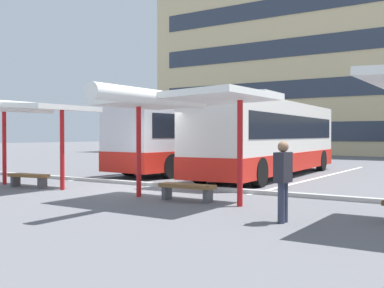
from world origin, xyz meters
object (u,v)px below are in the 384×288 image
at_px(bench_2, 29,178).
at_px(waiting_passenger_0, 283,176).
at_px(coach_bus_1, 270,139).
at_px(bench_3, 187,188).
at_px(waiting_shelter_1, 25,108).
at_px(coach_bus_0, 203,138).
at_px(waiting_shelter_2, 180,101).

xyz_separation_m(bench_2, waiting_passenger_0, (9.51, -1.28, 0.61)).
relative_size(coach_bus_1, bench_3, 7.28).
bearing_deg(waiting_passenger_0, bench_3, 155.59).
bearing_deg(coach_bus_1, bench_2, -121.46).
bearing_deg(waiting_shelter_1, bench_3, 3.23).
height_order(coach_bus_0, coach_bus_1, coach_bus_0).
distance_m(coach_bus_1, waiting_shelter_1, 9.90).
height_order(bench_2, waiting_passenger_0, waiting_passenger_0).
height_order(bench_2, waiting_shelter_2, waiting_shelter_2).
relative_size(waiting_shelter_1, waiting_shelter_2, 0.91).
bearing_deg(coach_bus_0, bench_2, -98.07).
relative_size(waiting_shelter_1, bench_2, 2.89).
relative_size(coach_bus_0, bench_2, 7.12).
distance_m(bench_2, bench_3, 6.21).
relative_size(coach_bus_0, waiting_shelter_2, 2.25).
bearing_deg(waiting_passenger_0, waiting_shelter_1, 173.12).
relative_size(bench_2, bench_3, 0.97).
relative_size(coach_bus_0, bench_3, 6.91).
relative_size(waiting_shelter_2, bench_3, 3.07).
height_order(coach_bus_0, waiting_shelter_1, coach_bus_0).
height_order(coach_bus_1, waiting_shelter_2, coach_bus_1).
xyz_separation_m(coach_bus_0, waiting_shelter_2, (4.93, -9.11, 1.01)).
bearing_deg(waiting_shelter_2, bench_2, 179.01).
xyz_separation_m(waiting_shelter_1, waiting_shelter_2, (6.21, 0.02, -0.01)).
relative_size(waiting_shelter_2, waiting_passenger_0, 3.00).
bearing_deg(waiting_shelter_1, bench_2, 90.00).
bearing_deg(waiting_shelter_2, bench_3, 90.00).
xyz_separation_m(waiting_shelter_1, bench_3, (6.21, 0.35, -2.30)).
bearing_deg(waiting_shelter_1, coach_bus_0, 82.04).
distance_m(coach_bus_1, bench_3, 8.25).
relative_size(coach_bus_0, coach_bus_1, 0.95).
bearing_deg(waiting_shelter_2, waiting_shelter_1, -179.78).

